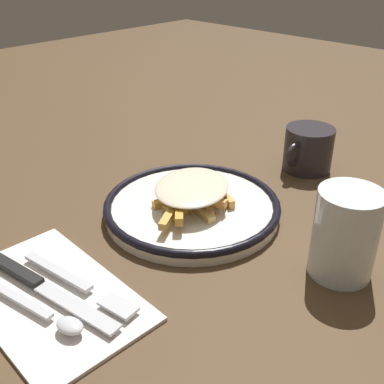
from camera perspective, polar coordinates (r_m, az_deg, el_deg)
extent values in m
plane|color=#493420|center=(0.69, 0.00, -2.70)|extent=(2.60, 2.60, 0.00)
cylinder|color=silver|center=(0.69, 0.00, -2.09)|extent=(0.25, 0.25, 0.02)
torus|color=black|center=(0.68, 0.00, -1.47)|extent=(0.26, 0.26, 0.01)
cube|color=gold|center=(0.69, -1.40, -0.79)|extent=(0.09, 0.04, 0.01)
cube|color=gold|center=(0.68, -0.74, 0.04)|extent=(0.06, 0.02, 0.01)
cube|color=gold|center=(0.69, -0.89, 0.26)|extent=(0.03, 0.08, 0.01)
cube|color=gold|center=(0.67, -0.07, 0.02)|extent=(0.04, 0.09, 0.01)
cube|color=gold|center=(0.66, 1.31, -0.78)|extent=(0.03, 0.07, 0.01)
cube|color=#E2BA5F|center=(0.67, 0.30, -1.34)|extent=(0.05, 0.06, 0.01)
cube|color=gold|center=(0.63, -2.68, -2.72)|extent=(0.07, 0.04, 0.01)
cube|color=#E2BA67|center=(0.67, 0.47, -1.87)|extent=(0.03, 0.08, 0.01)
cube|color=#C98340|center=(0.69, -0.86, 0.38)|extent=(0.06, 0.01, 0.01)
cube|color=gold|center=(0.68, -0.22, -1.03)|extent=(0.06, 0.04, 0.01)
cube|color=#F3C05F|center=(0.66, -0.51, -2.07)|extent=(0.07, 0.01, 0.01)
cube|color=gold|center=(0.68, -1.64, -1.03)|extent=(0.07, 0.02, 0.01)
cube|color=#E2C04F|center=(0.71, 0.77, 0.37)|extent=(0.02, 0.08, 0.01)
cube|color=#EDB563|center=(0.67, 1.80, -1.48)|extent=(0.05, 0.06, 0.01)
cube|color=gold|center=(0.69, 3.80, -0.44)|extent=(0.03, 0.06, 0.01)
cube|color=orange|center=(0.69, 0.15, -0.67)|extent=(0.07, 0.05, 0.01)
cube|color=gold|center=(0.64, -1.59, -1.70)|extent=(0.07, 0.07, 0.01)
ellipsoid|color=beige|center=(0.67, 0.08, 0.54)|extent=(0.16, 0.15, 0.01)
cube|color=#366526|center=(0.64, 0.69, -0.39)|extent=(0.00, 0.00, 0.00)
cube|color=#3B7136|center=(0.67, 0.02, 0.94)|extent=(0.00, 0.00, 0.00)
cube|color=#20692D|center=(0.64, -2.12, -0.21)|extent=(0.00, 0.00, 0.00)
cube|color=#3C6A19|center=(0.64, 0.36, -0.30)|extent=(0.00, 0.00, 0.00)
cube|color=silver|center=(0.57, -17.01, -11.93)|extent=(0.15, 0.24, 0.01)
cube|color=silver|center=(0.58, -16.11, -9.31)|extent=(0.03, 0.11, 0.01)
cube|color=silver|center=(0.52, -9.03, -13.59)|extent=(0.03, 0.05, 0.00)
cube|color=black|center=(0.60, -20.76, -8.84)|extent=(0.03, 0.09, 0.01)
cube|color=silver|center=(0.53, -13.99, -13.46)|extent=(0.04, 0.12, 0.00)
cube|color=silver|center=(0.56, -20.68, -11.91)|extent=(0.03, 0.10, 0.00)
ellipsoid|color=silver|center=(0.51, -14.72, -15.51)|extent=(0.03, 0.04, 0.01)
cylinder|color=silver|center=(0.58, 18.21, -4.87)|extent=(0.08, 0.08, 0.11)
cylinder|color=#272328|center=(0.84, 14.04, 5.15)|extent=(0.08, 0.08, 0.08)
torus|color=#272328|center=(0.80, 12.34, 4.50)|extent=(0.04, 0.01, 0.04)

